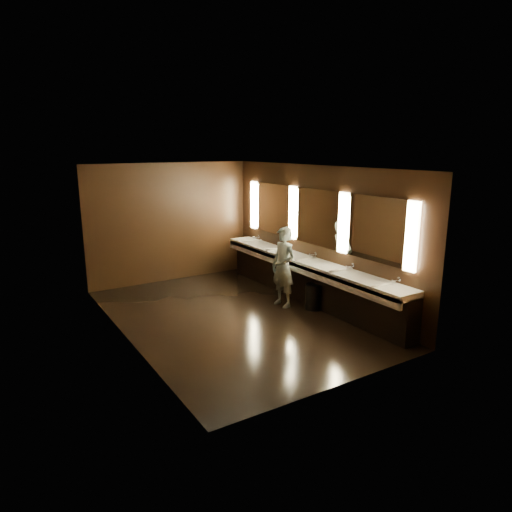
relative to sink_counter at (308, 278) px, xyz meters
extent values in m
plane|color=black|center=(-1.79, 0.00, -0.50)|extent=(6.00, 6.00, 0.00)
cube|color=#2D2D2B|center=(-1.79, 0.00, 2.30)|extent=(4.00, 6.00, 0.02)
cube|color=black|center=(-1.79, 3.00, 0.90)|extent=(4.00, 0.02, 2.80)
cube|color=black|center=(-1.79, -3.00, 0.90)|extent=(4.00, 0.02, 2.80)
cube|color=black|center=(-3.79, 0.00, 0.90)|extent=(0.02, 6.00, 2.80)
cube|color=black|center=(0.21, 0.00, 0.90)|extent=(0.02, 6.00, 2.80)
cube|color=black|center=(0.03, 0.00, -0.09)|extent=(0.36, 5.40, 0.81)
cube|color=silver|center=(-0.07, 0.00, 0.35)|extent=(0.55, 5.40, 0.12)
cube|color=silver|center=(-0.31, 0.00, 0.27)|extent=(0.06, 5.40, 0.18)
cylinder|color=silver|center=(0.12, -2.20, 0.49)|extent=(0.18, 0.04, 0.04)
cylinder|color=silver|center=(0.12, -1.10, 0.49)|extent=(0.18, 0.04, 0.04)
cylinder|color=silver|center=(0.12, 0.00, 0.49)|extent=(0.18, 0.04, 0.04)
cylinder|color=silver|center=(0.12, 1.10, 0.49)|extent=(0.18, 0.04, 0.04)
cylinder|color=silver|center=(0.12, 2.20, 0.49)|extent=(0.18, 0.04, 0.04)
cube|color=#FEEDB5|center=(0.18, -2.40, 1.25)|extent=(0.06, 0.22, 1.15)
cube|color=white|center=(0.19, -1.60, 1.25)|extent=(0.03, 1.32, 1.15)
cube|color=#FEEDB5|center=(0.18, -0.80, 1.25)|extent=(0.06, 0.23, 1.15)
cube|color=white|center=(0.19, 0.00, 1.25)|extent=(0.03, 1.32, 1.15)
cube|color=#FEEDB5|center=(0.18, 0.80, 1.25)|extent=(0.06, 0.23, 1.15)
cube|color=white|center=(0.19, 1.60, 1.25)|extent=(0.03, 1.32, 1.15)
cube|color=#FEEDB5|center=(0.18, 2.40, 1.25)|extent=(0.06, 0.22, 1.15)
imported|color=#8BB5CF|center=(-0.60, 0.03, 0.31)|extent=(0.46, 0.64, 1.62)
cylinder|color=black|center=(-0.22, -0.47, -0.24)|extent=(0.40, 0.40, 0.51)
camera|label=1|loc=(-5.76, -7.15, 2.66)|focal=32.00mm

